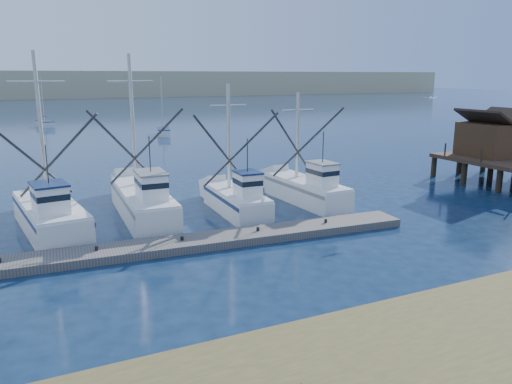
% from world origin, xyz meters
% --- Properties ---
extents(ground, '(500.00, 500.00, 0.00)m').
position_xyz_m(ground, '(0.00, 0.00, 0.00)').
color(ground, '#0B1D32').
rests_on(ground, ground).
extents(floating_dock, '(30.46, 3.80, 0.41)m').
position_xyz_m(floating_dock, '(-8.76, 6.85, 0.20)').
color(floating_dock, '#655F5B').
rests_on(floating_dock, ground).
extents(dune_ridge, '(360.00, 60.00, 10.00)m').
position_xyz_m(dune_ridge, '(0.00, 210.00, 5.00)').
color(dune_ridge, tan).
rests_on(dune_ridge, ground).
extents(trawler_fleet, '(29.15, 9.66, 9.54)m').
position_xyz_m(trawler_fleet, '(-9.81, 11.90, 0.98)').
color(trawler_fleet, white).
rests_on(trawler_fleet, ground).
extents(sailboat_near, '(2.77, 5.44, 8.10)m').
position_xyz_m(sailboat_near, '(5.88, 53.68, 0.50)').
color(sailboat_near, white).
rests_on(sailboat_near, ground).
extents(sailboat_far, '(2.78, 5.30, 8.10)m').
position_xyz_m(sailboat_far, '(-8.74, 73.76, 0.50)').
color(sailboat_far, white).
rests_on(sailboat_far, ground).
extents(flying_gull, '(1.10, 0.20, 0.20)m').
position_xyz_m(flying_gull, '(12.54, 9.74, 6.78)').
color(flying_gull, white).
rests_on(flying_gull, ground).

